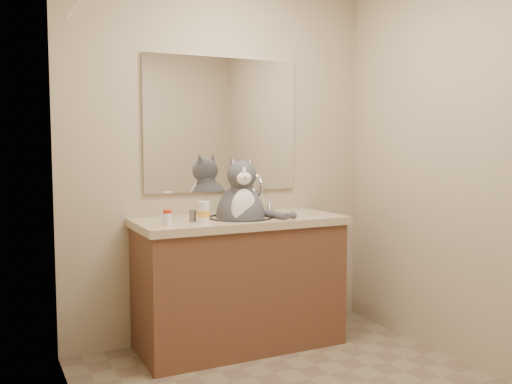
% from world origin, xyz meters
% --- Properties ---
extents(room, '(2.22, 2.52, 2.42)m').
position_xyz_m(room, '(0.00, 0.00, 1.20)').
color(room, '#807358').
rests_on(room, ground).
extents(vanity, '(1.34, 0.59, 1.12)m').
position_xyz_m(vanity, '(0.00, 0.96, 0.44)').
color(vanity, brown).
rests_on(vanity, ground).
extents(mirror, '(1.10, 0.02, 0.90)m').
position_xyz_m(mirror, '(0.00, 1.24, 1.45)').
color(mirror, white).
rests_on(mirror, room).
extents(shower_curtain, '(0.02, 1.30, 1.93)m').
position_xyz_m(shower_curtain, '(-1.05, 0.10, 1.03)').
color(shower_curtain, beige).
rests_on(shower_curtain, ground).
extents(cat, '(0.43, 0.43, 0.62)m').
position_xyz_m(cat, '(0.00, 0.94, 0.89)').
color(cat, '#49494E').
rests_on(cat, vanity).
extents(pill_bottle_redcap, '(0.06, 0.06, 0.09)m').
position_xyz_m(pill_bottle_redcap, '(-0.51, 0.85, 0.90)').
color(pill_bottle_redcap, white).
rests_on(pill_bottle_redcap, vanity).
extents(pill_bottle_orange, '(0.10, 0.10, 0.13)m').
position_xyz_m(pill_bottle_orange, '(-0.28, 0.86, 0.91)').
color(pill_bottle_orange, white).
rests_on(pill_bottle_orange, vanity).
extents(grey_canister, '(0.06, 0.06, 0.07)m').
position_xyz_m(grey_canister, '(-0.33, 0.94, 0.88)').
color(grey_canister, slate).
rests_on(grey_canister, vanity).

